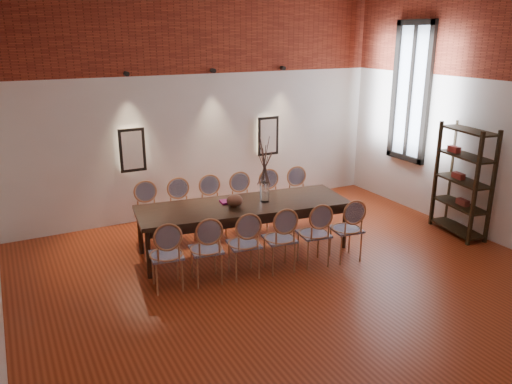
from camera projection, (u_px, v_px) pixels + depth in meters
name	position (u px, v px, depth m)	size (l,w,h in m)	color
floor	(307.00, 292.00, 6.43)	(7.00, 7.00, 0.02)	#9C3919
wall_back	(201.00, 102.00, 8.81)	(7.00, 0.10, 4.00)	silver
brick_band_back	(200.00, 28.00, 8.37)	(7.00, 0.02, 1.50)	maroon
niche_left	(132.00, 150.00, 8.37)	(0.36, 0.06, 0.66)	#FFEAC6
niche_right	(267.00, 136.00, 9.52)	(0.36, 0.06, 0.66)	#FFEAC6
spot_fixture_left	(126.00, 74.00, 7.96)	(0.08, 0.08, 0.10)	black
spot_fixture_mid	(213.00, 71.00, 8.63)	(0.08, 0.08, 0.10)	black
spot_fixture_right	(283.00, 68.00, 9.24)	(0.08, 0.08, 0.10)	black
window_glass	(411.00, 92.00, 8.99)	(0.02, 0.78, 2.38)	silver
window_frame	(411.00, 92.00, 8.98)	(0.08, 0.90, 2.50)	black
window_mullion	(411.00, 92.00, 8.98)	(0.06, 0.06, 2.40)	black
dining_table	(244.00, 227.00, 7.52)	(3.13, 1.01, 0.75)	#311C11
chair_near_a	(166.00, 255.00, 6.36)	(0.44, 0.44, 0.94)	tan
chair_near_b	(206.00, 249.00, 6.53)	(0.44, 0.44, 0.94)	tan
chair_near_c	(244.00, 244.00, 6.70)	(0.44, 0.44, 0.94)	tan
chair_near_d	(280.00, 239.00, 6.87)	(0.44, 0.44, 0.94)	tan
chair_near_e	(314.00, 234.00, 7.04)	(0.44, 0.44, 0.94)	tan
chair_near_f	(346.00, 229.00, 7.21)	(0.44, 0.44, 0.94)	tan
chair_far_a	(148.00, 215.00, 7.77)	(0.44, 0.44, 0.94)	tan
chair_far_b	(182.00, 211.00, 7.93)	(0.44, 0.44, 0.94)	tan
chair_far_c	(213.00, 207.00, 8.10)	(0.44, 0.44, 0.94)	tan
chair_far_d	(244.00, 204.00, 8.27)	(0.44, 0.44, 0.94)	tan
chair_far_e	(273.00, 200.00, 8.44)	(0.44, 0.44, 0.94)	tan
chair_far_f	(301.00, 197.00, 8.61)	(0.44, 0.44, 0.94)	tan
vase	(265.00, 192.00, 7.46)	(0.14, 0.14, 0.30)	silver
dried_branches	(265.00, 163.00, 7.33)	(0.50, 0.50, 0.70)	#4E392F
bowl	(235.00, 200.00, 7.28)	(0.24, 0.24, 0.18)	brown
book	(229.00, 201.00, 7.46)	(0.26, 0.18, 0.03)	#830F58
shelving_rack	(463.00, 181.00, 8.03)	(0.38, 1.00, 1.80)	black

